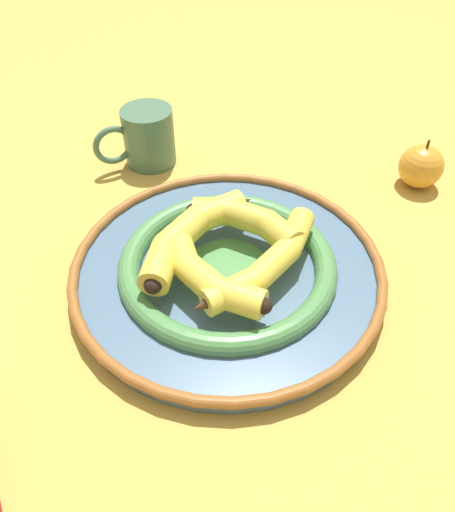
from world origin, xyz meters
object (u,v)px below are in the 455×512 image
object	(u,v)px
banana_b	(203,272)
banana_d	(249,221)
decorative_bowl	(228,268)
apple	(421,166)
banana_c	(266,264)
banana_a	(190,233)
coffee_mug	(147,136)

from	to	relation	value
banana_b	banana_d	bearing A→B (deg)	106.87
decorative_bowl	apple	world-z (taller)	apple
banana_c	apple	xyz separation A→B (m)	(-0.02, -0.34, -0.02)
decorative_bowl	banana_a	size ratio (longest dim) A/B	1.90
decorative_bowl	coffee_mug	distance (m)	0.30
coffee_mug	apple	world-z (taller)	coffee_mug
coffee_mug	banana_b	bearing A→B (deg)	81.72
banana_b	coffee_mug	bearing A→B (deg)	156.62
banana_b	banana_c	distance (m)	0.07
banana_b	coffee_mug	world-z (taller)	coffee_mug
decorative_bowl	banana_a	xyz separation A→B (m)	(0.05, 0.02, 0.04)
banana_a	apple	bearing A→B (deg)	151.93
decorative_bowl	banana_b	world-z (taller)	banana_b
coffee_mug	banana_c	bearing A→B (deg)	94.15
decorative_bowl	banana_b	bearing A→B (deg)	100.81
banana_b	coffee_mug	distance (m)	0.33
decorative_bowl	banana_a	bearing A→B (deg)	17.13
apple	banana_a	bearing A→B (deg)	71.15
decorative_bowl	banana_d	xyz separation A→B (m)	(0.01, -0.05, 0.04)
banana_a	banana_d	world-z (taller)	banana_a
banana_b	apple	bearing A→B (deg)	85.99
coffee_mug	apple	distance (m)	0.43
banana_c	apple	bearing A→B (deg)	-7.80
apple	decorative_bowl	bearing A→B (deg)	77.78
banana_d	apple	distance (m)	0.31
banana_a	apple	distance (m)	0.39
banana_a	coffee_mug	world-z (taller)	coffee_mug
decorative_bowl	apple	size ratio (longest dim) A/B	4.98
banana_b	decorative_bowl	bearing A→B (deg)	106.17
coffee_mug	apple	bearing A→B (deg)	145.11
decorative_bowl	banana_a	distance (m)	0.06
decorative_bowl	banana_d	world-z (taller)	banana_d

